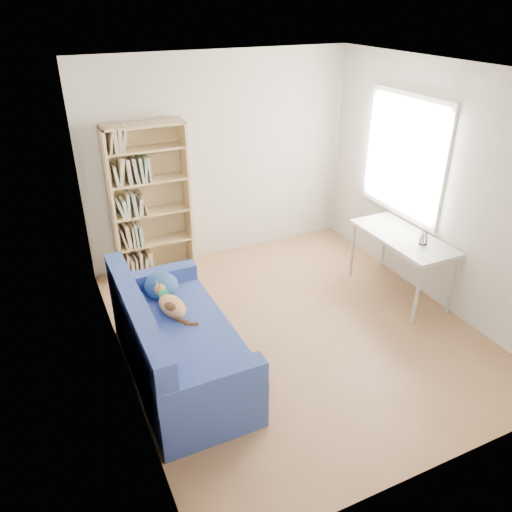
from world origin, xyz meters
The scene contains 6 objects.
ground centered at (0.00, 0.00, 0.00)m, with size 4.00×4.00×0.00m, color #976944.
room_shell centered at (0.10, 0.03, 1.64)m, with size 3.54×4.04×2.62m.
sofa centered at (-1.34, -0.17, 0.34)m, with size 0.90×1.86×0.92m.
bookshelf centered at (-0.99, 1.84, 0.87)m, with size 0.94×0.29×1.88m.
desk centered at (1.44, 0.12, 0.68)m, with size 0.58×1.27×0.75m.
pen_cup centered at (1.49, -0.15, 0.81)m, with size 0.09×0.09×0.18m.
Camera 1 is at (-2.20, -3.77, 3.16)m, focal length 35.00 mm.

